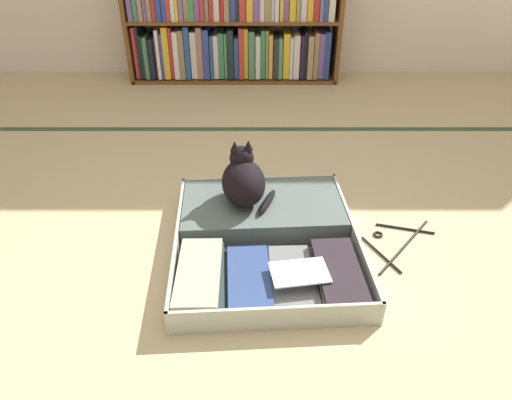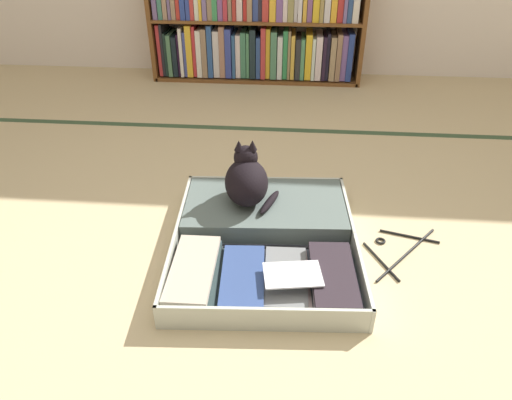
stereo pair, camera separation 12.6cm
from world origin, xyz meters
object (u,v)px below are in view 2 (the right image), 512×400
object	(u,v)px
bookshelf	(255,22)
black_cat	(247,180)
open_suitcase	(264,234)
clothes_hanger	(398,250)

from	to	relation	value
bookshelf	black_cat	xyz separation A→B (m)	(0.12, -1.83, -0.22)
bookshelf	open_suitcase	xyz separation A→B (m)	(0.21, -2.00, -0.37)
open_suitcase	clothes_hanger	distance (m)	0.54
open_suitcase	clothes_hanger	bearing A→B (deg)	-0.56
bookshelf	clothes_hanger	bearing A→B (deg)	-69.73
black_cat	clothes_hanger	world-z (taller)	black_cat
black_cat	open_suitcase	bearing A→B (deg)	-63.17
black_cat	clothes_hanger	distance (m)	0.67
open_suitcase	black_cat	size ratio (longest dim) A/B	3.18
clothes_hanger	open_suitcase	bearing A→B (deg)	179.44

